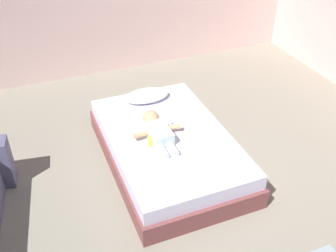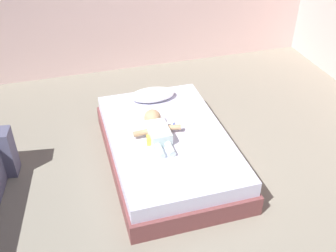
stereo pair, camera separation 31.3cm
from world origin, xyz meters
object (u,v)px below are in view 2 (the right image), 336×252
at_px(baby, 157,129).
at_px(toy_block, 151,140).
at_px(bed, 168,148).
at_px(toothbrush, 173,126).
at_px(pillow, 152,95).

height_order(baby, toy_block, baby).
bearing_deg(bed, toy_block, -154.11).
bearing_deg(bed, toothbrush, 51.14).
distance_m(toothbrush, toy_block, 0.37).
height_order(toothbrush, toy_block, toy_block).
relative_size(bed, toy_block, 20.59).
bearing_deg(baby, bed, -14.88).
distance_m(pillow, toothbrush, 0.60).
xyz_separation_m(pillow, baby, (-0.13, -0.68, 0.02)).
distance_m(pillow, toy_block, 0.84).
bearing_deg(bed, pillow, 88.20).
bearing_deg(toy_block, toothbrush, 35.86).
xyz_separation_m(toothbrush, toy_block, (-0.30, -0.21, 0.03)).
bearing_deg(toy_block, baby, 53.09).
xyz_separation_m(bed, baby, (-0.11, 0.03, 0.25)).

